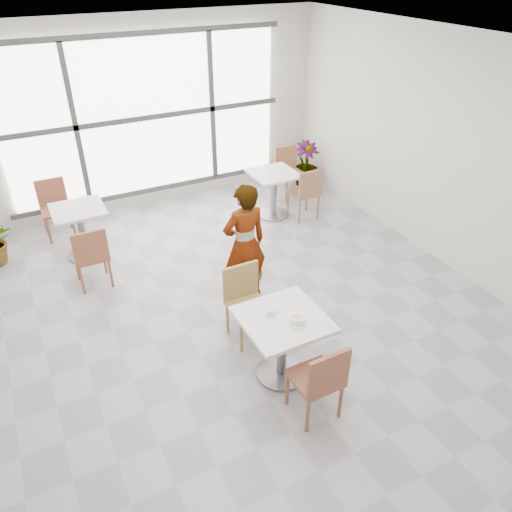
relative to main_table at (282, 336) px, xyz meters
name	(u,v)px	position (x,y,z in m)	size (l,w,h in m)	color
floor	(245,314)	(0.10, 1.06, -0.52)	(7.00, 7.00, 0.00)	#9E9EA5
ceiling	(240,50)	(0.10, 1.06, 2.48)	(7.00, 7.00, 0.00)	white
wall_back	(146,116)	(0.10, 4.56, 0.98)	(6.00, 6.00, 0.00)	silver
wall_right	(451,155)	(3.10, 1.06, 0.98)	(7.00, 7.00, 0.00)	silver
window	(147,117)	(0.10, 4.50, 0.98)	(4.60, 0.07, 2.52)	white
main_table	(282,336)	(0.00, 0.00, 0.00)	(0.80, 0.80, 0.75)	white
chair_near	(321,379)	(0.03, -0.63, -0.02)	(0.42, 0.42, 0.87)	brown
chair_far	(245,298)	(-0.04, 0.75, -0.02)	(0.42, 0.42, 0.87)	#A37F48
oatmeal_bowl	(297,319)	(0.08, -0.12, 0.27)	(0.21, 0.21, 0.09)	white
coffee_cup	(270,312)	(-0.08, 0.10, 0.26)	(0.16, 0.13, 0.07)	white
person	(245,244)	(0.27, 1.38, 0.25)	(0.56, 0.37, 1.54)	black
bg_table_left	(81,225)	(-1.33, 3.32, -0.04)	(0.70, 0.70, 0.75)	silver
bg_table_right	(273,188)	(1.67, 3.18, -0.04)	(0.70, 0.70, 0.75)	white
bg_chair_left_near	(91,254)	(-1.36, 2.46, -0.02)	(0.42, 0.42, 0.87)	brown
bg_chair_left_far	(54,204)	(-1.56, 4.16, -0.02)	(0.42, 0.42, 0.87)	#99543D
bg_chair_right_near	(307,191)	(2.07, 2.82, -0.02)	(0.42, 0.42, 0.87)	#976649
bg_chair_right_far	(288,168)	(2.29, 3.75, -0.02)	(0.42, 0.42, 0.87)	#9D5B41
plant_right	(306,164)	(2.80, 3.99, -0.12)	(0.46, 0.46, 0.81)	#428242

